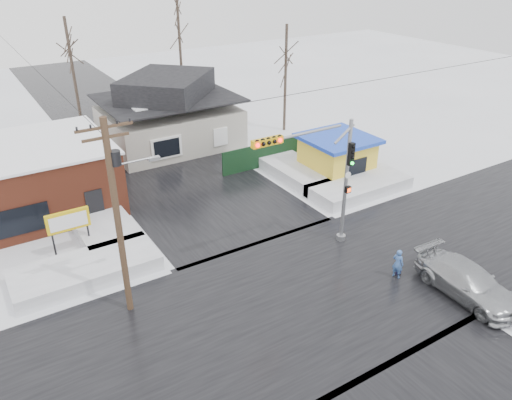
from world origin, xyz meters
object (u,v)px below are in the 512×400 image
traffic_signal (324,172)px  marquee_sign (68,222)px  car (467,282)px  utility_pole (118,209)px  pedestrian (398,264)px  kiosk (337,156)px

traffic_signal → marquee_sign: (-11.43, 6.53, -2.62)m
car → utility_pole: bearing=153.9°
car → marquee_sign: bearing=140.0°
utility_pole → car: (13.61, -7.38, -4.35)m
marquee_sign → pedestrian: (13.00, -10.65, -1.14)m
traffic_signal → pedestrian: traffic_signal is taller
traffic_signal → utility_pole: (-10.36, 0.53, 0.57)m
kiosk → pedestrian: (-5.50, -11.15, -0.68)m
kiosk → pedestrian: size_ratio=2.95×
traffic_signal → pedestrian: (1.57, -4.12, -3.76)m
pedestrian → car: 3.20m
pedestrian → car: size_ratio=0.30×
utility_pole → pedestrian: (11.93, -4.66, -4.33)m
marquee_sign → traffic_signal: bearing=-29.7°
utility_pole → pedestrian: size_ratio=5.77×
traffic_signal → car: (3.25, -6.85, -3.78)m
marquee_sign → kiosk: 18.51m
kiosk → car: 14.41m
utility_pole → car: 16.09m
traffic_signal → marquee_sign: bearing=150.3°
traffic_signal → pedestrian: size_ratio=4.49×
utility_pole → pedestrian: 13.52m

